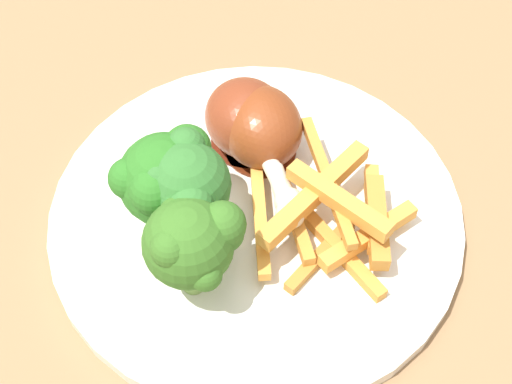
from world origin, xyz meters
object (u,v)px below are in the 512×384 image
broccoli_floret_back (196,240)px  chicken_drumstick_near (262,132)px  broccoli_floret_front (186,188)px  carrot_fries_pile (334,215)px  dining_table (156,320)px  chicken_drumstick_far (253,126)px  dinner_plate (256,215)px  broccoli_floret_middle (164,178)px

broccoli_floret_back → chicken_drumstick_near: (0.10, 0.04, -0.02)m
broccoli_floret_front → broccoli_floret_back: 0.04m
broccoli_floret_back → chicken_drumstick_near: size_ratio=0.65×
carrot_fries_pile → dining_table: bearing=133.9°
carrot_fries_pile → chicken_drumstick_far: bearing=79.8°
dinner_plate → broccoli_floret_front: bearing=158.7°
broccoli_floret_front → dining_table: bearing=130.0°
broccoli_floret_middle → carrot_fries_pile: 0.11m
broccoli_floret_back → carrot_fries_pile: size_ratio=0.61×
dinner_plate → carrot_fries_pile: 0.06m
dinner_plate → chicken_drumstick_near: size_ratio=2.43×
chicken_drumstick_near → broccoli_floret_front: bearing=-171.0°
dinner_plate → carrot_fries_pile: (0.02, -0.05, 0.02)m
dining_table → dinner_plate: (0.07, -0.05, 0.13)m
broccoli_floret_middle → broccoli_floret_back: bearing=-111.0°
broccoli_floret_back → chicken_drumstick_far: bearing=27.1°
dining_table → chicken_drumstick_far: bearing=-4.5°
broccoli_floret_middle → broccoli_floret_back: size_ratio=0.98×
dining_table → broccoli_floret_middle: broccoli_floret_middle is taller
dinner_plate → broccoli_floret_middle: broccoli_floret_middle is taller
carrot_fries_pile → chicken_drumstick_far: size_ratio=1.08×
broccoli_floret_middle → chicken_drumstick_near: bearing=-3.3°
dining_table → chicken_drumstick_near: size_ratio=10.36×
chicken_drumstick_near → chicken_drumstick_far: 0.01m
broccoli_floret_middle → chicken_drumstick_far: size_ratio=0.64×
dinner_plate → broccoli_floret_front: broccoli_floret_front is taller
dinner_plate → carrot_fries_pile: size_ratio=2.25×
broccoli_floret_back → chicken_drumstick_far: 0.12m
dinner_plate → broccoli_floret_back: size_ratio=3.72×
dining_table → dinner_plate: 0.15m
dining_table → broccoli_floret_back: broccoli_floret_back is taller
dining_table → carrot_fries_pile: 0.20m
dinner_plate → broccoli_floret_back: (-0.06, -0.01, 0.06)m
dinner_plate → dining_table: bearing=145.7°
broccoli_floret_front → broccoli_floret_back: (-0.02, -0.03, -0.00)m
broccoli_floret_back → chicken_drumstick_far: broccoli_floret_back is taller
chicken_drumstick_near → chicken_drumstick_far: bearing=91.8°
dining_table → carrot_fries_pile: bearing=-46.1°
broccoli_floret_front → broccoli_floret_middle: broccoli_floret_front is taller
broccoli_floret_back → chicken_drumstick_near: broccoli_floret_back is taller
broccoli_floret_front → chicken_drumstick_far: broccoli_floret_front is taller
broccoli_floret_middle → broccoli_floret_back: 0.05m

